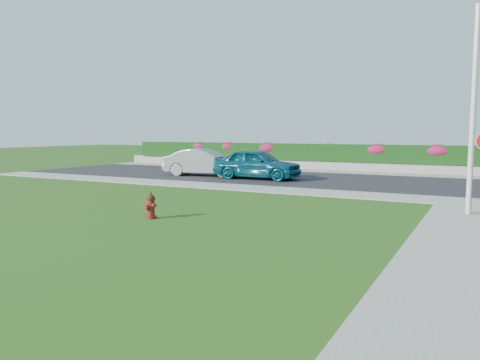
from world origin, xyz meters
The scene contains 18 objects.
ground centered at (0.00, 0.00, 0.00)m, with size 120.00×120.00×0.00m, color black.
street_far centered at (-5.00, 14.00, 0.02)m, with size 26.00×8.00×0.04m, color black.
sidewalk_right centered at (7.00, -2.00, 0.02)m, with size 2.00×20.00×0.04m, color gray.
sidewalk_far centered at (-6.00, 9.00, 0.02)m, with size 24.00×2.00×0.04m, color gray.
curb_corner centered at (7.00, 9.00, 0.02)m, with size 2.00×2.00×0.04m, color gray.
sidewalk_beyond centered at (-1.00, 19.00, 0.02)m, with size 34.00×2.00×0.04m, color gray.
retaining_wall centered at (-1.00, 20.50, 0.30)m, with size 34.00×0.40×0.60m, color gray.
hedge centered at (-1.00, 20.60, 1.15)m, with size 32.00×0.90×1.10m, color black.
fire_hydrant centered at (-1.00, 1.25, 0.36)m, with size 0.40×0.37×0.76m.
sedan_teal centered at (-3.13, 12.70, 0.83)m, with size 1.87×4.65×1.58m, color #0C4B61.
sedan_silver centered at (-6.56, 12.96, 0.79)m, with size 1.59×4.56×1.50m, color #A0A4A8.
utility_pole centered at (7.11, 6.15, 3.09)m, with size 0.16×0.16×6.18m, color silver.
flower_clump_a centered at (-11.70, 20.50, 1.43)m, with size 1.36×0.87×0.68m, color #A51C57.
flower_clump_b centered at (-9.21, 20.50, 1.44)m, with size 1.33×0.86×0.67m, color #A51C57.
flower_clump_c centered at (-6.05, 20.50, 1.39)m, with size 1.55×0.99×0.77m, color #A51C57.
flower_clump_d centered at (-1.67, 20.50, 1.48)m, with size 1.09×0.70×0.55m, color #A51C57.
flower_clump_e centered at (1.43, 20.50, 1.39)m, with size 1.54×0.99×0.77m, color #A51C57.
flower_clump_f centered at (4.93, 20.50, 1.39)m, with size 1.55×1.00×0.78m, color #A51C57.
Camera 1 is at (7.55, -9.35, 2.50)m, focal length 35.00 mm.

